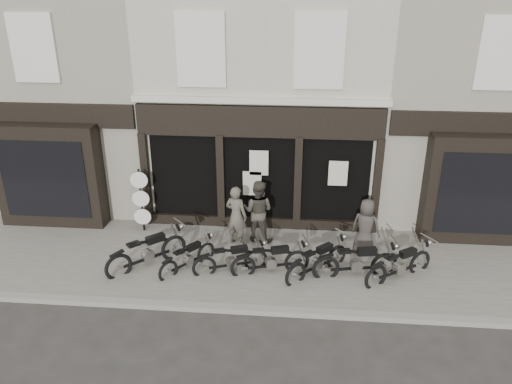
# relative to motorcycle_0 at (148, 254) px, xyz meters

# --- Properties ---
(ground_plane) EXTENTS (90.00, 90.00, 0.00)m
(ground_plane) POSITION_rel_motorcycle_0_xyz_m (2.76, -0.40, -0.45)
(ground_plane) COLOR #2D2B28
(ground_plane) RESTS_ON ground
(pavement) EXTENTS (30.00, 4.20, 0.12)m
(pavement) POSITION_rel_motorcycle_0_xyz_m (2.76, 0.50, -0.39)
(pavement) COLOR #635D57
(pavement) RESTS_ON ground_plane
(kerb) EXTENTS (30.00, 0.25, 0.13)m
(kerb) POSITION_rel_motorcycle_0_xyz_m (2.76, -1.65, -0.38)
(kerb) COLOR gray
(kerb) RESTS_ON ground_plane
(central_building) EXTENTS (7.30, 6.22, 8.34)m
(central_building) POSITION_rel_motorcycle_0_xyz_m (2.76, 5.56, 3.63)
(central_building) COLOR #B8B39E
(central_building) RESTS_ON ground
(neighbour_left) EXTENTS (5.60, 6.73, 8.34)m
(neighbour_left) POSITION_rel_motorcycle_0_xyz_m (-3.59, 5.50, 3.59)
(neighbour_left) COLOR gray
(neighbour_left) RESTS_ON ground
(neighbour_right) EXTENTS (5.60, 6.73, 8.34)m
(neighbour_right) POSITION_rel_motorcycle_0_xyz_m (9.11, 5.50, 3.59)
(neighbour_right) COLOR gray
(neighbour_right) RESTS_ON ground
(motorcycle_0) EXTENTS (1.90, 1.80, 1.13)m
(motorcycle_0) POSITION_rel_motorcycle_0_xyz_m (0.00, 0.00, 0.00)
(motorcycle_0) COLOR black
(motorcycle_0) RESTS_ON ground
(motorcycle_1) EXTENTS (1.35, 1.59, 0.90)m
(motorcycle_1) POSITION_rel_motorcycle_0_xyz_m (1.09, -0.02, -0.09)
(motorcycle_1) COLOR black
(motorcycle_1) RESTS_ON ground
(motorcycle_2) EXTENTS (1.93, 0.97, 0.97)m
(motorcycle_2) POSITION_rel_motorcycle_0_xyz_m (2.24, -0.06, -0.06)
(motorcycle_2) COLOR black
(motorcycle_2) RESTS_ON ground
(motorcycle_3) EXTENTS (2.05, 0.89, 1.01)m
(motorcycle_3) POSITION_rel_motorcycle_0_xyz_m (3.29, -0.04, -0.05)
(motorcycle_3) COLOR black
(motorcycle_3) RESTS_ON ground
(motorcycle_4) EXTENTS (1.73, 1.63, 1.02)m
(motorcycle_4) POSITION_rel_motorcycle_0_xyz_m (4.48, 0.02, -0.04)
(motorcycle_4) COLOR black
(motorcycle_4) RESTS_ON ground
(motorcycle_5) EXTENTS (2.24, 0.78, 1.08)m
(motorcycle_5) POSITION_rel_motorcycle_0_xyz_m (5.48, -0.01, -0.02)
(motorcycle_5) COLOR black
(motorcycle_5) RESTS_ON ground
(motorcycle_6) EXTENTS (1.92, 1.44, 1.04)m
(motorcycle_6) POSITION_rel_motorcycle_0_xyz_m (6.56, -0.02, -0.03)
(motorcycle_6) COLOR black
(motorcycle_6) RESTS_ON ground
(man_left) EXTENTS (0.76, 0.64, 1.79)m
(man_left) POSITION_rel_motorcycle_0_xyz_m (2.20, 1.38, 0.56)
(man_left) COLOR #4F4A40
(man_left) RESTS_ON pavement
(man_centre) EXTENTS (1.04, 0.89, 1.85)m
(man_centre) POSITION_rel_motorcycle_0_xyz_m (2.80, 1.68, 0.60)
(man_centre) COLOR #3D3A32
(man_centre) RESTS_ON pavement
(man_right) EXTENTS (0.93, 0.78, 1.63)m
(man_right) POSITION_rel_motorcycle_0_xyz_m (5.80, 1.16, 0.49)
(man_right) COLOR #38332F
(man_right) RESTS_ON pavement
(advert_sign_post) EXTENTS (0.51, 0.33, 2.10)m
(advert_sign_post) POSITION_rel_motorcycle_0_xyz_m (-0.71, 1.95, 0.58)
(advert_sign_post) COLOR black
(advert_sign_post) RESTS_ON ground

